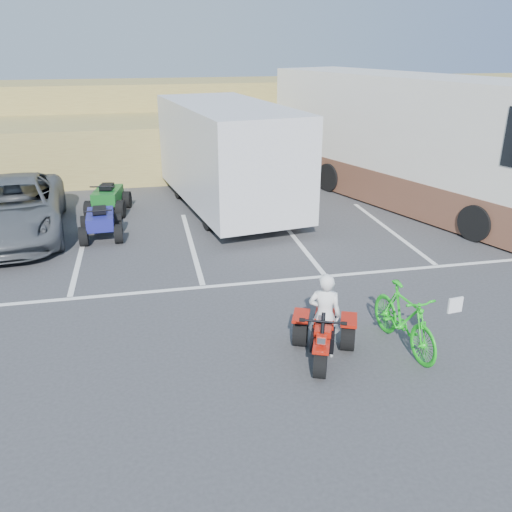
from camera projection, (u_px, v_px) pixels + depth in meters
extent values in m
plane|color=#38383A|center=(220.00, 346.00, 9.20)|extent=(100.00, 100.00, 0.00)
cube|color=white|center=(81.00, 252.00, 13.23)|extent=(0.12, 5.00, 0.01)
cube|color=white|center=(191.00, 244.00, 13.74)|extent=(0.12, 5.00, 0.01)
cube|color=white|center=(294.00, 237.00, 14.25)|extent=(0.12, 5.00, 0.01)
cube|color=white|center=(389.00, 230.00, 14.77)|extent=(0.12, 5.00, 0.01)
cube|color=white|center=(478.00, 223.00, 15.28)|extent=(0.12, 5.00, 0.01)
cube|color=white|center=(203.00, 287.00, 11.38)|extent=(28.00, 0.12, 0.01)
cube|color=olive|center=(168.00, 142.00, 21.53)|extent=(40.00, 6.00, 2.00)
cube|color=olive|center=(163.00, 106.00, 24.34)|extent=(40.00, 4.00, 2.20)
imported|color=white|center=(325.00, 315.00, 8.71)|extent=(0.62, 0.52, 1.45)
imported|color=#14BF19|center=(404.00, 318.00, 8.97)|extent=(0.73, 1.88, 1.10)
imported|color=#4E5256|center=(13.00, 208.00, 14.11)|extent=(2.98, 5.57, 1.49)
cube|color=silver|center=(228.00, 152.00, 15.99)|extent=(3.72, 7.02, 2.78)
cylinder|color=black|center=(229.00, 196.00, 16.49)|extent=(2.54, 1.17, 0.78)
cube|color=silver|center=(408.00, 139.00, 16.81)|extent=(6.21, 10.78, 3.79)
cube|color=brown|center=(404.00, 182.00, 17.32)|extent=(6.26, 10.80, 1.05)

